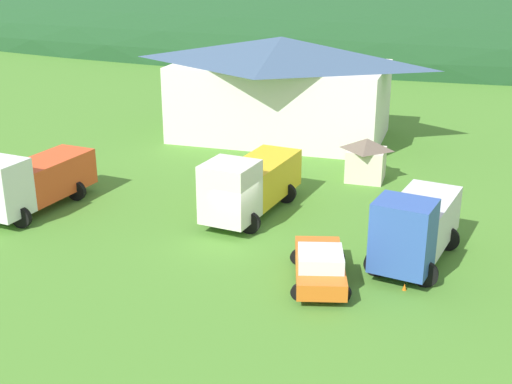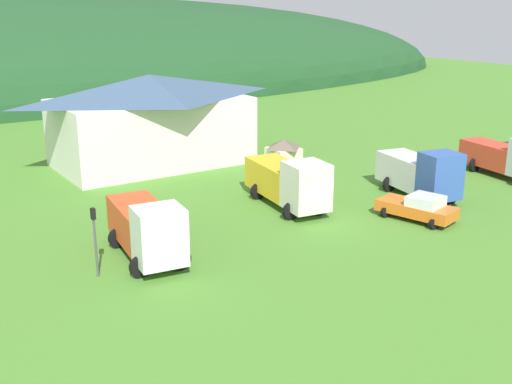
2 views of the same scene
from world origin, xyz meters
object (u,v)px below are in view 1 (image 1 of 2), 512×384
depot_building (281,86)px  heavy_rig_white (32,180)px  traffic_cone_mid_row (404,290)px  play_shed_cream (366,159)px  box_truck_blue (415,226)px  traffic_cone_near_pickup (438,229)px  heavy_rig_striped (250,183)px  service_pickup_orange (320,265)px

depot_building → heavy_rig_white: 20.61m
traffic_cone_mid_row → depot_building: bearing=117.3°
play_shed_cream → box_truck_blue: (3.74, -10.87, 0.43)m
depot_building → box_truck_blue: size_ratio=2.31×
play_shed_cream → traffic_cone_near_pickup: bearing=-54.9°
box_truck_blue → traffic_cone_near_pickup: (0.92, 4.25, -1.79)m
play_shed_cream → depot_building: bearing=132.9°
heavy_rig_white → heavy_rig_striped: size_ratio=0.92×
depot_building → heavy_rig_striped: size_ratio=2.02×
depot_building → traffic_cone_near_pickup: size_ratio=27.19×
service_pickup_orange → play_shed_cream: bearing=165.9°
service_pickup_orange → traffic_cone_mid_row: bearing=82.1°
box_truck_blue → traffic_cone_mid_row: box_truck_blue is taller
traffic_cone_mid_row → heavy_rig_striped: bearing=145.0°
box_truck_blue → traffic_cone_near_pickup: size_ratio=11.78×
heavy_rig_white → box_truck_blue: bearing=95.9°
heavy_rig_white → heavy_rig_striped: heavy_rig_striped is taller
depot_building → heavy_rig_white: (-8.73, -18.55, -2.10)m
heavy_rig_white → service_pickup_orange: 16.87m
play_shed_cream → box_truck_blue: 11.50m
service_pickup_orange → traffic_cone_near_pickup: (4.54, 7.41, -0.83)m
heavy_rig_white → service_pickup_orange: (16.45, -3.67, -0.89)m
box_truck_blue → heavy_rig_striped: bearing=-99.9°
heavy_rig_striped → box_truck_blue: bearing=77.3°
depot_building → traffic_cone_mid_row: bearing=-62.7°
play_shed_cream → heavy_rig_white: size_ratio=0.36×
heavy_rig_white → service_pickup_orange: bearing=84.8°
traffic_cone_near_pickup → play_shed_cream: bearing=125.1°
depot_building → heavy_rig_striped: (2.56, -15.72, -2.05)m
box_truck_blue → service_pickup_orange: box_truck_blue is taller
heavy_rig_white → traffic_cone_near_pickup: 21.39m
play_shed_cream → heavy_rig_striped: size_ratio=0.33×
heavy_rig_striped → box_truck_blue: 9.39m
depot_building → heavy_rig_white: bearing=-115.2°
depot_building → box_truck_blue: 22.26m
traffic_cone_near_pickup → service_pickup_orange: bearing=-121.5°
play_shed_cream → traffic_cone_near_pickup: 8.21m
box_truck_blue → service_pickup_orange: (-3.62, -3.16, -0.96)m
heavy_rig_white → traffic_cone_mid_row: heavy_rig_white is taller
play_shed_cream → heavy_rig_white: (-16.33, -10.36, 0.37)m
play_shed_cream → service_pickup_orange: (0.12, -14.03, -0.53)m
play_shed_cream → box_truck_blue: bearing=-71.0°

